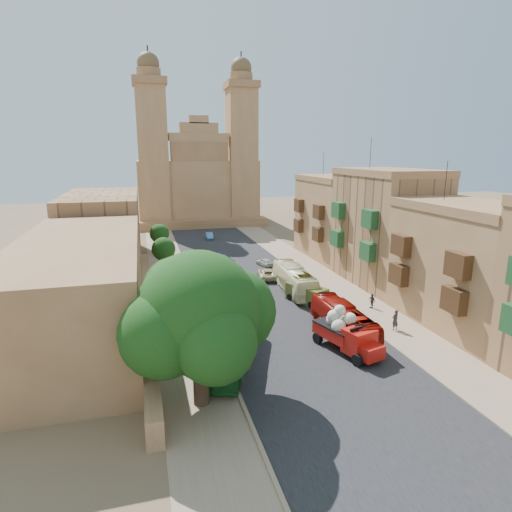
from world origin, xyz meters
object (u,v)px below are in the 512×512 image
car_cream (267,274)px  street_tree_b (170,275)px  street_tree_c (164,249)px  olive_pickup (307,294)px  car_blue_a (223,300)px  pedestrian_a (395,320)px  car_white_a (223,265)px  street_tree_a (180,307)px  ficus_tree (200,316)px  bus_cream_east (294,279)px  bus_red_east (344,321)px  street_tree_d (159,234)px  car_blue_b (209,236)px  bus_green_north (231,343)px  car_white_b (265,262)px  car_dkblue (224,259)px  red_truck (347,333)px  pedestrian_c (372,301)px  church (196,181)px

car_cream → street_tree_b: bearing=34.8°
street_tree_c → olive_pickup: street_tree_c is taller
car_blue_a → pedestrian_a: (13.80, -10.43, 0.42)m
car_cream → pedestrian_a: size_ratio=2.45×
car_white_a → street_tree_a: bearing=-105.7°
ficus_tree → street_tree_b: ficus_tree is taller
bus_cream_east → bus_red_east: bearing=93.1°
street_tree_d → car_blue_b: 13.93m
bus_green_north → street_tree_b: bearing=124.2°
bus_green_north → pedestrian_a: bearing=28.4°
street_tree_b → bus_cream_east: (14.00, -0.07, -1.54)m
car_blue_b → car_white_b: bearing=-75.0°
car_dkblue → car_white_b: bearing=-50.5°
street_tree_a → street_tree_d: (0.00, 36.00, -0.51)m
red_truck → olive_pickup: bearing=84.2°
street_tree_d → pedestrian_c: bearing=-57.5°
church → car_white_b: church is taller
car_dkblue → bus_green_north: bearing=-120.8°
bus_red_east → car_white_b: 24.60m
street_tree_c → bus_red_east: size_ratio=0.50×
street_tree_a → pedestrian_a: bearing=-2.7°
olive_pickup → car_blue_a: bearing=170.0°
red_truck → bus_red_east: size_ratio=0.68×
pedestrian_c → bus_cream_east: bearing=-150.6°
street_tree_a → pedestrian_c: 20.65m
red_truck → car_white_b: size_ratio=2.04×
bus_green_north → car_blue_b: bus_green_north is taller
street_tree_c → car_blue_a: 15.59m
church → red_truck: bearing=-87.7°
street_tree_b → street_tree_c: 12.00m
ficus_tree → bus_cream_east: (13.41, 19.93, -4.44)m
street_tree_d → car_dkblue: (8.63, -9.08, -2.55)m
car_cream → red_truck: bearing=100.8°
street_tree_a → car_blue_a: 11.31m
church → street_tree_d: (-10.00, -30.61, -6.36)m
olive_pickup → church: bearing=93.9°
street_tree_d → red_truck: street_tree_d is taller
pedestrian_a → street_tree_a: bearing=-18.4°
street_tree_d → car_cream: (12.46, -18.19, -2.50)m
bus_cream_east → red_truck: bearing=88.7°
car_cream → car_dkblue: (-3.83, 9.11, -0.05)m
pedestrian_a → car_blue_b: bearing=-94.3°
street_tree_a → street_tree_b: street_tree_a is taller
street_tree_b → red_truck: 20.27m
street_tree_d → bus_red_east: size_ratio=0.49×
bus_red_east → pedestrian_c: (5.89, 5.41, -0.57)m
olive_pickup → bus_cream_east: size_ratio=0.48×
street_tree_a → car_cream: bearing=55.0°
street_tree_d → car_white_b: bearing=-40.9°
ficus_tree → street_tree_a: size_ratio=1.83×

